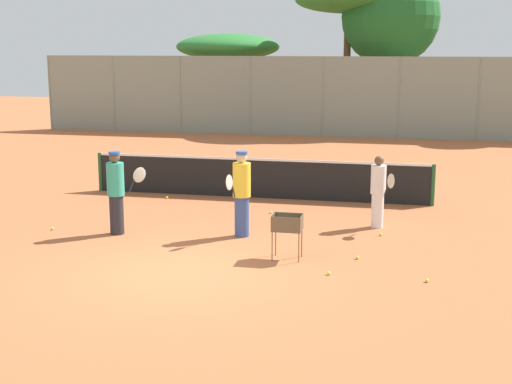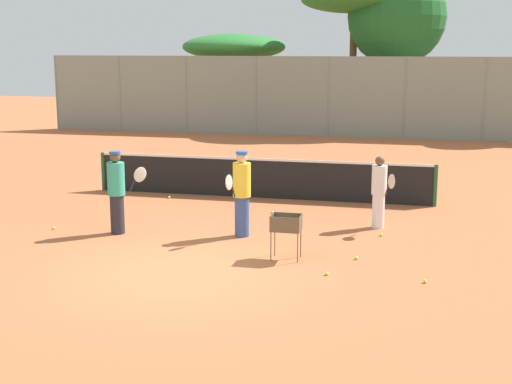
# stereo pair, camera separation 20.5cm
# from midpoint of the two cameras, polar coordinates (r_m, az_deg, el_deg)

# --- Properties ---
(ground_plane) EXTENTS (80.00, 80.00, 0.00)m
(ground_plane) POSITION_cam_midpoint_polar(r_m,az_deg,el_deg) (12.94, -5.78, -6.43)
(ground_plane) COLOR #B26038
(tennis_net) EXTENTS (9.16, 0.10, 1.07)m
(tennis_net) POSITION_cam_midpoint_polar(r_m,az_deg,el_deg) (18.95, 0.66, 1.18)
(tennis_net) COLOR #26592D
(tennis_net) RESTS_ON ground_plane
(back_fence) EXTENTS (26.59, 0.08, 3.53)m
(back_fence) POSITION_cam_midpoint_polar(r_m,az_deg,el_deg) (31.98, 6.01, 7.58)
(back_fence) COLOR gray
(back_fence) RESTS_ON ground_plane
(tree_0) EXTENTS (5.07, 5.07, 4.57)m
(tree_0) POSITION_cam_midpoint_polar(r_m,az_deg,el_deg) (35.64, -1.59, 11.49)
(tree_0) COLOR brown
(tree_0) RESTS_ON ground_plane
(tree_2) EXTENTS (4.95, 4.95, 6.69)m
(tree_2) POSITION_cam_midpoint_polar(r_m,az_deg,el_deg) (34.33, 8.06, 14.90)
(tree_2) COLOR brown
(tree_2) RESTS_ON ground_plane
(tree_5) EXTENTS (4.52, 4.52, 7.56)m
(tree_5) POSITION_cam_midpoint_polar(r_m,az_deg,el_deg) (34.34, 11.36, 13.53)
(tree_5) COLOR brown
(tree_5) RESTS_ON ground_plane
(player_white_outfit) EXTENTS (0.57, 0.78, 1.62)m
(player_white_outfit) POSITION_cam_midpoint_polar(r_m,az_deg,el_deg) (16.02, 10.19, 0.06)
(player_white_outfit) COLOR white
(player_white_outfit) RESTS_ON ground_plane
(player_red_cap) EXTENTS (0.74, 0.71, 1.80)m
(player_red_cap) POSITION_cam_midpoint_polar(r_m,az_deg,el_deg) (15.55, -10.70, 0.07)
(player_red_cap) COLOR #26262D
(player_red_cap) RESTS_ON ground_plane
(player_yellow_shirt) EXTENTS (0.38, 0.92, 1.83)m
(player_yellow_shirt) POSITION_cam_midpoint_polar(r_m,az_deg,el_deg) (15.04, -0.76, -0.05)
(player_yellow_shirt) COLOR #334C8C
(player_yellow_shirt) RESTS_ON ground_plane
(ball_cart) EXTENTS (0.56, 0.41, 0.86)m
(ball_cart) POSITION_cam_midpoint_polar(r_m,az_deg,el_deg) (13.51, 2.86, -2.77)
(ball_cart) COLOR brown
(ball_cart) RESTS_ON ground_plane
(tennis_ball_0) EXTENTS (0.07, 0.07, 0.07)m
(tennis_ball_0) POSITION_cam_midpoint_polar(r_m,az_deg,el_deg) (15.49, 10.36, -3.39)
(tennis_ball_0) COLOR #D1E54C
(tennis_ball_0) RESTS_ON ground_plane
(tennis_ball_1) EXTENTS (0.07, 0.07, 0.07)m
(tennis_ball_1) POSITION_cam_midpoint_polar(r_m,az_deg,el_deg) (16.41, -15.53, -2.78)
(tennis_ball_1) COLOR #D1E54C
(tennis_ball_1) RESTS_ON ground_plane
(tennis_ball_2) EXTENTS (0.07, 0.07, 0.07)m
(tennis_ball_2) POSITION_cam_midpoint_polar(r_m,az_deg,el_deg) (17.27, 1.64, -1.64)
(tennis_ball_2) COLOR #D1E54C
(tennis_ball_2) RESTS_ON ground_plane
(tennis_ball_3) EXTENTS (0.07, 0.07, 0.07)m
(tennis_ball_3) POSITION_cam_midpoint_polar(r_m,az_deg,el_deg) (19.11, -6.65, -0.41)
(tennis_ball_3) COLOR #D1E54C
(tennis_ball_3) RESTS_ON ground_plane
(tennis_ball_4) EXTENTS (0.07, 0.07, 0.07)m
(tennis_ball_4) POSITION_cam_midpoint_polar(r_m,az_deg,el_deg) (12.67, 13.83, -6.95)
(tennis_ball_4) COLOR #D1E54C
(tennis_ball_4) RESTS_ON ground_plane
(tennis_ball_5) EXTENTS (0.07, 0.07, 0.07)m
(tennis_ball_5) POSITION_cam_midpoint_polar(r_m,az_deg,el_deg) (12.78, 6.15, -6.51)
(tennis_ball_5) COLOR #D1E54C
(tennis_ball_5) RESTS_ON ground_plane
(tennis_ball_6) EXTENTS (0.07, 0.07, 0.07)m
(tennis_ball_6) POSITION_cam_midpoint_polar(r_m,az_deg,el_deg) (13.76, 8.46, -5.24)
(tennis_ball_6) COLOR #D1E54C
(tennis_ball_6) RESTS_ON ground_plane
(parked_car) EXTENTS (4.20, 1.70, 1.60)m
(parked_car) POSITION_cam_midpoint_polar(r_m,az_deg,el_deg) (35.16, 14.70, 5.82)
(parked_car) COLOR #3F4C8C
(parked_car) RESTS_ON ground_plane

